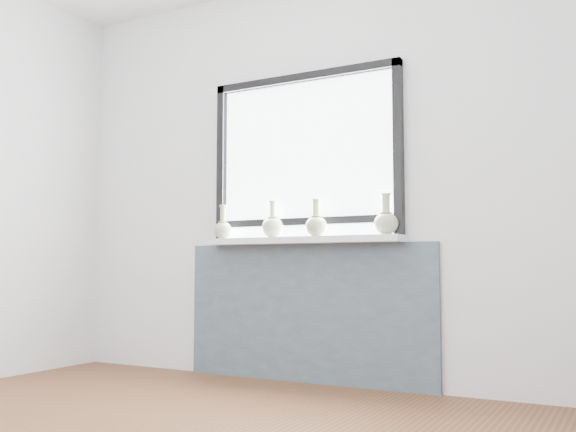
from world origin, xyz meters
The scene contains 8 objects.
back_wall centered at (0.00, 1.81, 1.30)m, with size 3.60×0.02×2.60m, color silver.
apron_panel centered at (0.00, 1.78, 0.43)m, with size 1.70×0.03×0.86m, color #4E5F6C.
windowsill centered at (0.00, 1.71, 0.88)m, with size 1.32×0.18×0.04m, color silver.
window centered at (0.00, 1.77, 1.44)m, with size 1.30×0.06×1.05m.
vase_a centered at (-0.56, 1.68, 0.97)m, with size 0.12×0.12×0.22m.
vase_b centered at (-0.20, 1.72, 0.98)m, with size 0.14×0.14×0.24m.
vase_c centered at (0.12, 1.69, 0.97)m, with size 0.13×0.13×0.23m.
vase_d centered at (0.56, 1.71, 0.98)m, with size 0.14×0.14×0.24m.
Camera 1 is at (1.83, -1.82, 0.71)m, focal length 40.00 mm.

